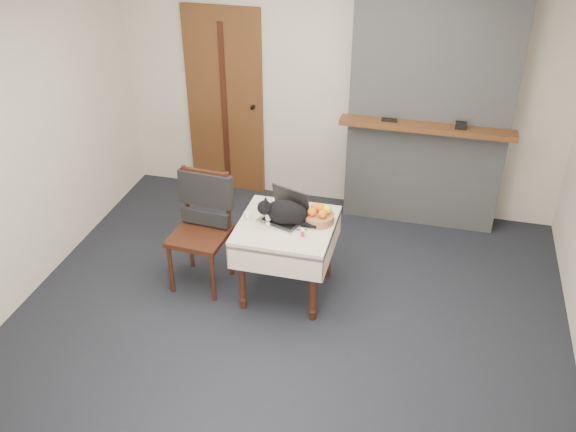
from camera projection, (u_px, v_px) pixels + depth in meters
The scene contains 12 objects.
ground at pixel (289, 314), 5.35m from camera, with size 4.50×4.50×0.00m, color black.
room_shell at pixel (305, 94), 4.81m from camera, with size 4.52×4.01×2.61m.
door at pixel (225, 103), 6.71m from camera, with size 0.82×0.10×2.00m.
chimney at pixel (431, 98), 6.01m from camera, with size 1.62×0.48×2.60m.
side_table at pixel (286, 235), 5.31m from camera, with size 0.78×0.78×0.70m.
laptop at pixel (285, 213), 5.28m from camera, with size 0.43×0.40×0.26m.
cat at pixel (286, 213), 5.20m from camera, with size 0.50×0.28×0.24m.
cream_jar at pixel (248, 216), 5.29m from camera, with size 0.06×0.06×0.07m, color white.
pill_bottle at pixel (303, 233), 5.07m from camera, with size 0.03×0.03×0.07m.
fruit_basket at pixel (319, 216), 5.25m from camera, with size 0.25×0.25×0.14m.
desk_clutter at pixel (303, 226), 5.22m from camera, with size 0.14×0.02×0.01m, color black.
chair at pixel (203, 213), 5.47m from camera, with size 0.50×0.49×1.04m.
Camera 1 is at (1.01, -4.01, 3.50)m, focal length 40.00 mm.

